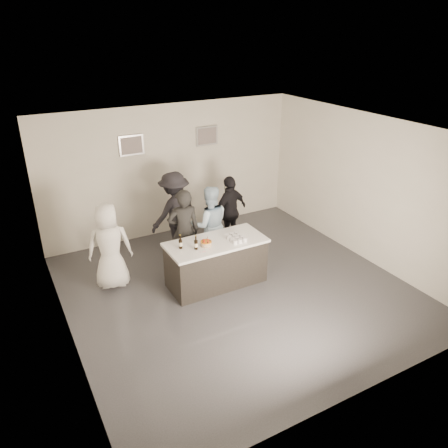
# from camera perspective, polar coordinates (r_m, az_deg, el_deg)

# --- Properties ---
(floor) EXTENTS (6.00, 6.00, 0.00)m
(floor) POSITION_cam_1_polar(r_m,az_deg,el_deg) (8.32, 1.67, -8.48)
(floor) COLOR #3D3D42
(floor) RESTS_ON ground
(ceiling) EXTENTS (6.00, 6.00, 0.00)m
(ceiling) POSITION_cam_1_polar(r_m,az_deg,el_deg) (7.14, 1.97, 12.11)
(ceiling) COLOR white
(wall_back) EXTENTS (6.00, 0.04, 3.00)m
(wall_back) POSITION_cam_1_polar(r_m,az_deg,el_deg) (10.14, -6.85, 6.99)
(wall_back) COLOR silver
(wall_back) RESTS_ON ground
(wall_front) EXTENTS (6.00, 0.04, 3.00)m
(wall_front) POSITION_cam_1_polar(r_m,az_deg,el_deg) (5.56, 17.87, -9.99)
(wall_front) COLOR silver
(wall_front) RESTS_ON ground
(wall_left) EXTENTS (0.04, 6.00, 3.00)m
(wall_left) POSITION_cam_1_polar(r_m,az_deg,el_deg) (6.75, -20.81, -3.97)
(wall_left) COLOR silver
(wall_left) RESTS_ON ground
(wall_right) EXTENTS (0.04, 6.00, 3.00)m
(wall_right) POSITION_cam_1_polar(r_m,az_deg,el_deg) (9.39, 17.86, 4.50)
(wall_right) COLOR silver
(wall_right) RESTS_ON ground
(picture_left) EXTENTS (0.54, 0.04, 0.44)m
(picture_left) POSITION_cam_1_polar(r_m,az_deg,el_deg) (9.64, -12.01, 10.03)
(picture_left) COLOR #B2B2B7
(picture_left) RESTS_ON wall_back
(picture_right) EXTENTS (0.54, 0.04, 0.44)m
(picture_right) POSITION_cam_1_polar(r_m,az_deg,el_deg) (10.28, -2.25, 11.44)
(picture_right) COLOR #B2B2B7
(picture_right) RESTS_ON wall_back
(bar_counter) EXTENTS (1.86, 0.86, 0.90)m
(bar_counter) POSITION_cam_1_polar(r_m,az_deg,el_deg) (8.27, -1.04, -5.06)
(bar_counter) COLOR white
(bar_counter) RESTS_ON ground
(cake) EXTENTS (0.21, 0.21, 0.08)m
(cake) POSITION_cam_1_polar(r_m,az_deg,el_deg) (7.89, -2.36, -2.60)
(cake) COLOR orange
(cake) RESTS_ON bar_counter
(beer_bottle_a) EXTENTS (0.07, 0.07, 0.26)m
(beer_bottle_a) POSITION_cam_1_polar(r_m,az_deg,el_deg) (7.79, -5.71, -2.32)
(beer_bottle_a) COLOR black
(beer_bottle_a) RESTS_ON bar_counter
(beer_bottle_b) EXTENTS (0.07, 0.07, 0.26)m
(beer_bottle_b) POSITION_cam_1_polar(r_m,az_deg,el_deg) (7.74, -3.69, -2.45)
(beer_bottle_b) COLOR black
(beer_bottle_b) RESTS_ON bar_counter
(tumbler_cluster) EXTENTS (0.30, 0.40, 0.08)m
(tumbler_cluster) POSITION_cam_1_polar(r_m,az_deg,el_deg) (8.11, 1.54, -1.78)
(tumbler_cluster) COLOR orange
(tumbler_cluster) RESTS_ON bar_counter
(candles) EXTENTS (0.24, 0.08, 0.01)m
(candles) POSITION_cam_1_polar(r_m,az_deg,el_deg) (7.70, -2.52, -3.64)
(candles) COLOR pink
(candles) RESTS_ON bar_counter
(person_main_black) EXTENTS (0.71, 0.54, 1.75)m
(person_main_black) POSITION_cam_1_polar(r_m,az_deg,el_deg) (8.52, -5.26, -1.01)
(person_main_black) COLOR black
(person_main_black) RESTS_ON ground
(person_main_blue) EXTENTS (0.93, 0.80, 1.65)m
(person_main_blue) POSITION_cam_1_polar(r_m,az_deg,el_deg) (8.90, -1.88, -0.09)
(person_main_blue) COLOR silver
(person_main_blue) RESTS_ON ground
(person_guest_left) EXTENTS (0.93, 0.72, 1.67)m
(person_guest_left) POSITION_cam_1_polar(r_m,az_deg,el_deg) (8.30, -14.72, -2.81)
(person_guest_left) COLOR white
(person_guest_left) RESTS_ON ground
(person_guest_right) EXTENTS (1.02, 0.67, 1.61)m
(person_guest_right) POSITION_cam_1_polar(r_m,az_deg,el_deg) (9.59, 0.82, 1.69)
(person_guest_right) COLOR black
(person_guest_right) RESTS_ON ground
(person_guest_back) EXTENTS (1.28, 0.93, 1.77)m
(person_guest_back) POSITION_cam_1_polar(r_m,az_deg,el_deg) (9.40, -6.44, 1.58)
(person_guest_back) COLOR black
(person_guest_back) RESTS_ON ground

